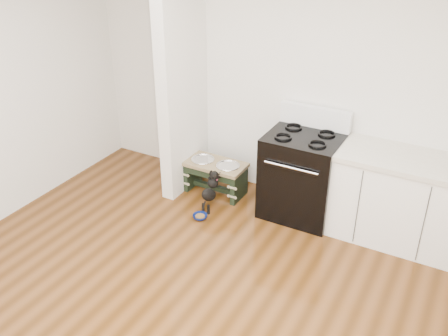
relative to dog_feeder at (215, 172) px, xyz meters
The scene contains 8 objects.
ground 2.24m from the dog_feeder, 69.81° to the right, with size 5.00×5.00×0.00m, color #41240B.
room_shell 2.60m from the dog_feeder, 69.81° to the right, with size 5.00×5.00×5.00m.
partition_wall 1.15m from the dog_feeder, behind, with size 0.15×0.80×2.70m, color silver.
oven_range 1.04m from the dog_feeder, ahead, with size 0.76×0.69×1.14m.
cabinet_run 2.01m from the dog_feeder, ahead, with size 1.24×0.64×0.91m.
dog_feeder is the anchor object (origin of this frame).
puppy 0.35m from the dog_feeder, 68.85° to the right, with size 0.12×0.36×0.43m.
floor_bowl 0.63m from the dog_feeder, 76.82° to the right, with size 0.18×0.18×0.05m.
Camera 1 is at (1.74, -2.27, 3.03)m, focal length 40.00 mm.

